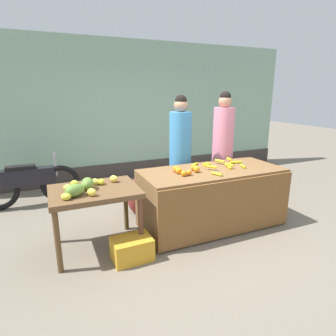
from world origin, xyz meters
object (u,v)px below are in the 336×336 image
(produce_sack, at_px, (137,196))
(vendor_woman_pink_shirt, at_px, (223,149))
(parked_motorcycle, at_px, (29,183))
(vendor_woman_blue_shirt, at_px, (180,154))
(produce_crate, at_px, (132,249))

(produce_sack, bearing_deg, vendor_woman_pink_shirt, -5.81)
(parked_motorcycle, relative_size, produce_sack, 2.87)
(parked_motorcycle, xyz_separation_m, produce_sack, (1.54, -0.98, -0.12))
(vendor_woman_blue_shirt, height_order, produce_crate, vendor_woman_blue_shirt)
(parked_motorcycle, bearing_deg, produce_crate, -63.32)
(vendor_woman_pink_shirt, distance_m, parked_motorcycle, 3.24)
(vendor_woman_blue_shirt, xyz_separation_m, vendor_woman_pink_shirt, (0.77, -0.02, 0.03))
(vendor_woman_pink_shirt, xyz_separation_m, produce_sack, (-1.46, 0.15, -0.66))
(vendor_woman_blue_shirt, height_order, parked_motorcycle, vendor_woman_blue_shirt)
(vendor_woman_blue_shirt, distance_m, produce_sack, 0.95)
(vendor_woman_blue_shirt, distance_m, vendor_woman_pink_shirt, 0.77)
(produce_crate, bearing_deg, parked_motorcycle, 116.68)
(vendor_woman_pink_shirt, relative_size, parked_motorcycle, 1.17)
(vendor_woman_blue_shirt, relative_size, produce_crate, 4.12)
(vendor_woman_pink_shirt, xyz_separation_m, parked_motorcycle, (-2.99, 1.13, -0.54))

